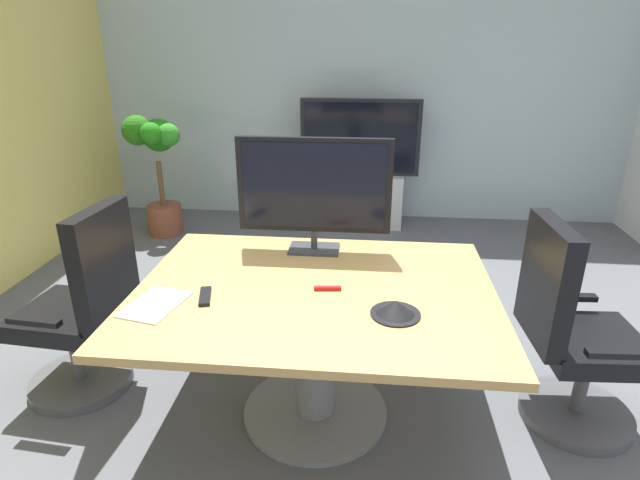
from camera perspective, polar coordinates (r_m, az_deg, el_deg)
ground_plane at (r=2.90m, az=2.62°, el=-18.45°), size 7.58×7.58×0.00m
wall_back_glass_partition at (r=5.51m, az=4.91°, el=17.58°), size 5.57×0.10×2.93m
conference_table at (r=2.55m, az=-0.56°, el=-9.25°), size 1.72×1.29×0.75m
office_chair_left at (r=3.07m, az=-24.92°, el=-7.93°), size 0.61×0.59×1.09m
office_chair_right at (r=2.86m, az=26.34°, el=-10.41°), size 0.61×0.58×1.09m
tv_monitor at (r=2.76m, az=-0.67°, el=5.78°), size 0.84×0.18×0.64m
wall_display_unit at (r=5.34m, az=4.38°, el=6.27°), size 1.20×0.36×1.31m
potted_plant at (r=5.31m, az=-17.88°, el=8.44°), size 0.59×0.58×1.18m
conference_phone at (r=2.24m, az=8.49°, el=-7.61°), size 0.22×0.22×0.07m
remote_control at (r=2.42m, az=-12.76°, el=-6.17°), size 0.09×0.18×0.02m
whiteboard_marker at (r=2.43m, az=0.86°, el=-5.44°), size 0.13×0.03×0.02m
paper_notepad at (r=2.42m, az=-18.02°, el=-6.88°), size 0.27×0.34×0.01m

